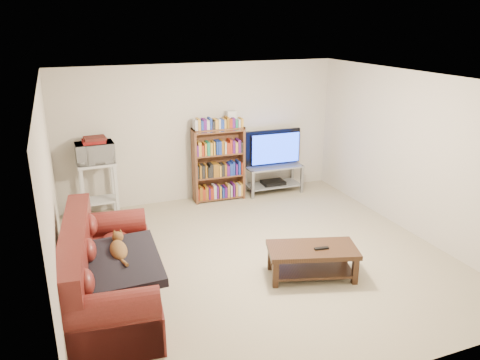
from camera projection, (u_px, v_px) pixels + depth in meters
name	position (u px, v px, depth m)	size (l,w,h in m)	color
floor	(257.00, 257.00, 6.42)	(5.00, 5.00, 0.00)	#BDB18D
ceiling	(260.00, 79.00, 5.64)	(5.00, 5.00, 0.00)	white
wall_back	(202.00, 133.00, 8.23)	(5.00, 5.00, 0.00)	silver
wall_front	(381.00, 262.00, 3.83)	(5.00, 5.00, 0.00)	silver
wall_left	(51.00, 200.00, 5.16)	(5.00, 5.00, 0.00)	silver
wall_right	(414.00, 154.00, 6.89)	(5.00, 5.00, 0.00)	silver
sofa	(104.00, 277.00, 5.28)	(1.21, 2.33, 0.95)	maroon
blanket	(119.00, 263.00, 5.11)	(0.86, 1.12, 0.10)	black
cat	(119.00, 250.00, 5.28)	(0.24, 0.61, 0.18)	brown
coffee_table	(312.00, 256.00, 5.85)	(1.22, 0.85, 0.40)	#341F12
remote	(321.00, 248.00, 5.76)	(0.18, 0.05, 0.02)	black
tv_stand	(273.00, 174.00, 8.72)	(1.06, 0.50, 0.52)	#999EA3
television	(274.00, 149.00, 8.56)	(1.13, 0.15, 0.65)	black
dvd_player	(273.00, 182.00, 8.77)	(0.42, 0.29, 0.06)	black
bookshelf	(219.00, 163.00, 8.26)	(0.92, 0.32, 1.32)	brown
shelf_clutter	(223.00, 121.00, 8.07)	(0.67, 0.21, 0.28)	silver
microwave_stand	(98.00, 183.00, 7.52)	(0.60, 0.45, 0.94)	silver
microwave	(95.00, 153.00, 7.35)	(0.58, 0.39, 0.32)	silver
game_boxes	(94.00, 141.00, 7.29)	(0.34, 0.30, 0.05)	maroon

